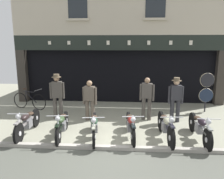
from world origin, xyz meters
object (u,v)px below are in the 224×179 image
(motorcycle_center_right, at_px, (166,126))
(advert_board_near, at_px, (92,66))
(motorcycle_center_left, at_px, (94,126))
(salesman_right, at_px, (147,97))
(tyre_sign_pole, at_px, (207,88))
(assistant_far_right, at_px, (176,97))
(salesman_left, at_px, (57,94))
(motorcycle_far_left, at_px, (27,122))
(motorcycle_left, at_px, (62,124))
(leaning_bicycle, at_px, (29,100))
(shopkeeper_center, at_px, (90,99))
(motorcycle_right, at_px, (200,127))
(motorcycle_center, at_px, (131,125))

(motorcycle_center_right, distance_m, advert_board_near, 5.61)
(motorcycle_center_left, xyz_separation_m, salesman_right, (1.75, 1.88, 0.50))
(tyre_sign_pole, bearing_deg, assistant_far_right, -139.57)
(salesman_left, bearing_deg, motorcycle_far_left, 63.45)
(salesman_right, distance_m, advert_board_near, 3.84)
(motorcycle_far_left, xyz_separation_m, motorcycle_center_right, (4.37, -0.09, 0.01))
(motorcycle_center_left, height_order, salesman_left, salesman_left)
(motorcycle_left, relative_size, leaning_bicycle, 1.15)
(shopkeeper_center, relative_size, assistant_far_right, 0.92)
(motorcycle_center_right, height_order, tyre_sign_pole, tyre_sign_pole)
(motorcycle_far_left, bearing_deg, assistant_far_right, -165.94)
(tyre_sign_pole, xyz_separation_m, advert_board_near, (-5.15, 1.57, 0.77))
(salesman_left, bearing_deg, motorcycle_center_left, 124.84)
(shopkeeper_center, xyz_separation_m, leaning_bicycle, (-3.00, 1.36, -0.47))
(motorcycle_right, relative_size, assistant_far_right, 1.23)
(motorcycle_far_left, relative_size, advert_board_near, 2.11)
(shopkeeper_center, relative_size, leaning_bicycle, 0.92)
(assistant_far_right, xyz_separation_m, tyre_sign_pole, (1.57, 1.33, 0.11))
(motorcycle_far_left, height_order, motorcycle_right, motorcycle_right)
(leaning_bicycle, bearing_deg, motorcycle_center_right, 77.09)
(motorcycle_center, xyz_separation_m, shopkeeper_center, (-1.53, 1.56, 0.43))
(motorcycle_center, xyz_separation_m, tyre_sign_pole, (3.25, 2.95, 0.63))
(motorcycle_far_left, xyz_separation_m, salesman_right, (3.94, 1.72, 0.49))
(motorcycle_left, xyz_separation_m, salesman_right, (2.77, 1.83, 0.50))
(motorcycle_center, xyz_separation_m, advert_board_near, (-1.90, 4.51, 1.39))
(motorcycle_far_left, bearing_deg, motorcycle_center_left, 172.49)
(motorcycle_center_left, bearing_deg, salesman_left, -53.33)
(assistant_far_right, bearing_deg, motorcycle_left, 22.90)
(motorcycle_far_left, xyz_separation_m, motorcycle_left, (1.16, -0.12, -0.01))
(motorcycle_center_right, relative_size, assistant_far_right, 1.21)
(motorcycle_left, relative_size, motorcycle_right, 0.94)
(salesman_left, relative_size, shopkeeper_center, 1.14)
(motorcycle_right, bearing_deg, motorcycle_far_left, -0.93)
(motorcycle_center_left, xyz_separation_m, assistant_far_right, (2.80, 1.72, 0.53))
(motorcycle_left, relative_size, motorcycle_center_right, 0.95)
(motorcycle_center_left, height_order, motorcycle_center_right, motorcycle_center_right)
(motorcycle_center_left, bearing_deg, tyre_sign_pole, -152.27)
(tyre_sign_pole, bearing_deg, salesman_left, -167.83)
(assistant_far_right, bearing_deg, motorcycle_far_left, 16.58)
(motorcycle_left, bearing_deg, motorcycle_center, 175.44)
(motorcycle_far_left, distance_m, advert_board_near, 4.88)
(motorcycle_center_right, distance_m, shopkeeper_center, 3.08)
(motorcycle_center_right, distance_m, tyre_sign_pole, 3.74)
(motorcycle_left, height_order, motorcycle_center_left, motorcycle_left)
(salesman_left, bearing_deg, salesman_right, 172.98)
(salesman_left, bearing_deg, assistant_far_right, 170.51)
(motorcycle_right, height_order, shopkeeper_center, shopkeeper_center)
(salesman_left, relative_size, advert_board_near, 1.82)
(salesman_right, height_order, assistant_far_right, assistant_far_right)
(motorcycle_center_left, relative_size, motorcycle_right, 0.96)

